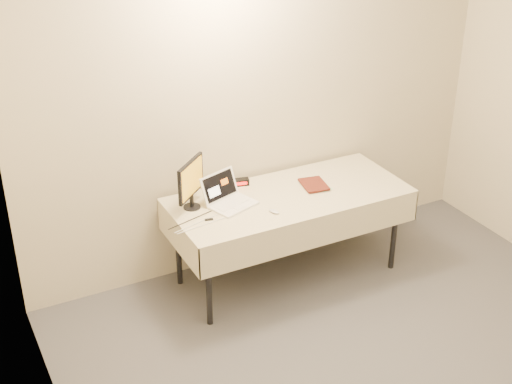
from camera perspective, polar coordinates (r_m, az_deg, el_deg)
name	(u,v)px	position (r m, az deg, el deg)	size (l,w,h in m)	color
back_wall	(262,101)	(5.60, 0.49, 7.27)	(4.00, 0.10, 2.70)	beige
table	(289,202)	(5.51, 2.66, -0.79)	(1.86, 0.81, 0.74)	black
laptop	(227,197)	(5.33, -2.30, -0.42)	(0.41, 0.40, 0.22)	white
monitor	(191,181)	(5.21, -5.24, 0.89)	(0.29, 0.26, 0.38)	black
book	(303,174)	(5.54, 3.81, 1.48)	(0.18, 0.02, 0.25)	maroon
alarm_clock	(241,182)	(5.61, -1.24, 0.80)	(0.14, 0.08, 0.05)	black
clicker	(274,211)	(5.22, 1.47, -1.57)	(0.04, 0.09, 0.02)	silver
paper_form	(318,185)	(5.64, 5.02, 0.55)	(0.10, 0.24, 0.00)	#AFDCB2
usb_dongle	(209,219)	(5.14, -3.78, -2.21)	(0.06, 0.02, 0.01)	black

